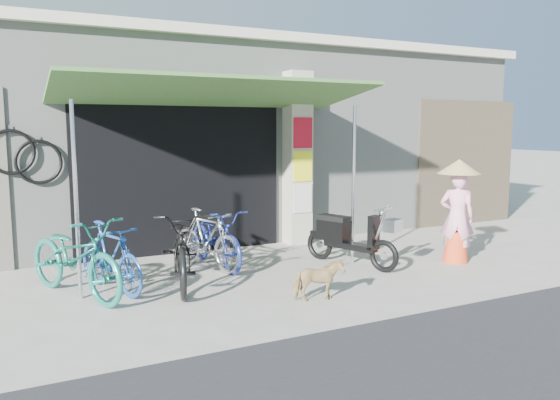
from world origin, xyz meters
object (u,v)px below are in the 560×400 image
bike_blue (111,257)px  street_dog (318,280)px  bike_black (182,247)px  nun (457,211)px  moped (348,238)px  bike_teal (75,257)px  bike_navy (216,237)px  bike_silver (207,239)px

bike_blue → street_dog: size_ratio=2.44×
bike_black → nun: (4.11, -0.62, 0.29)m
bike_blue → moped: size_ratio=0.93×
bike_teal → bike_blue: size_ratio=1.31×
nun → bike_black: bearing=34.5°
bike_navy → nun: bearing=-27.0°
bike_teal → bike_black: size_ratio=0.99×
bike_blue → moped: bearing=-23.7°
bike_navy → bike_silver: bearing=-162.1°
bike_black → bike_navy: bearing=59.4°
bike_silver → street_dog: (0.68, -2.02, -0.19)m
bike_teal → nun: 5.45m
bike_black → moped: 2.52m
bike_black → bike_navy: bike_black is taller
bike_silver → moped: (1.95, -0.74, -0.02)m
bike_blue → bike_silver: 1.53m
street_dog → moped: (1.27, 1.28, 0.17)m
bike_blue → bike_silver: bearing=0.0°
bike_blue → moped: moped is taller
bike_black → bike_silver: (0.57, 0.68, -0.07)m
bike_navy → nun: nun is taller
bike_teal → bike_black: bike_black is taller
bike_blue → bike_black: (0.87, -0.16, 0.07)m
moped → bike_silver: bearing=137.9°
bike_navy → street_dog: (0.51, -2.09, -0.18)m
bike_blue → bike_navy: bike_blue is taller
bike_teal → bike_silver: bearing=-7.4°
street_dog → moped: bearing=-33.6°
street_dog → nun: bearing=-64.7°
bike_silver → nun: nun is taller
bike_teal → bike_black: bearing=-29.1°
bike_teal → bike_navy: size_ratio=1.15×
nun → street_dog: bearing=57.3°
nun → bike_blue: bearing=34.3°
bike_navy → street_dog: size_ratio=2.79×
moped → nun: (1.59, -0.56, 0.38)m
bike_teal → bike_blue: (0.42, 0.06, -0.06)m
street_dog → moped: 1.81m
bike_teal → street_dog: 2.92m
bike_silver → bike_blue: bearing=-179.4°
bike_navy → nun: 3.66m
bike_blue → bike_silver: size_ratio=0.99×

